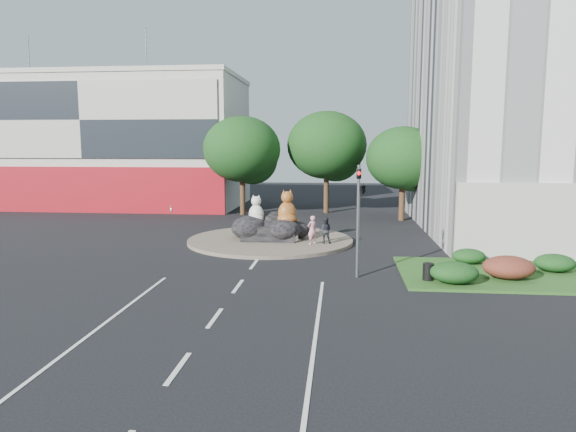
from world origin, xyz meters
name	(u,v)px	position (x,y,z in m)	size (l,w,h in m)	color
ground	(238,286)	(0.00, 0.00, 0.00)	(120.00, 120.00, 0.00)	black
roundabout_island	(270,240)	(0.00, 10.00, 0.10)	(10.00, 10.00, 0.20)	brown
rock_plinth	(270,231)	(0.00, 10.00, 0.65)	(3.20, 2.60, 0.90)	black
shophouse_block	(112,142)	(-18.00, 27.91, 6.18)	(25.20, 12.30, 17.40)	beige
grass_verge	(512,274)	(12.00, 3.00, 0.06)	(10.00, 6.00, 0.12)	#234818
tree_left	(243,152)	(-3.93, 22.06, 5.25)	(6.46, 6.46, 8.27)	#382314
tree_mid	(328,149)	(3.07, 24.06, 5.56)	(6.84, 6.84, 8.76)	#382314
tree_right	(404,161)	(9.07, 20.06, 4.63)	(5.70, 5.70, 7.30)	#382314
hedge_near_green	(454,273)	(9.00, 1.00, 0.57)	(2.00, 1.60, 0.90)	#103411
hedge_red	(509,267)	(11.50, 2.00, 0.61)	(2.20, 1.76, 0.99)	#54161A
hedge_mid_green	(555,263)	(14.00, 3.50, 0.53)	(1.80, 1.44, 0.81)	#103411
hedge_back_green	(469,256)	(10.50, 4.80, 0.48)	(1.60, 1.28, 0.72)	#103411
traffic_light	(361,197)	(5.10, 2.00, 3.62)	(0.44, 1.24, 5.00)	#595B60
street_lamp	(502,170)	(12.82, 8.00, 4.55)	(2.34, 0.22, 8.06)	#595B60
cat_white	(256,209)	(-0.85, 9.96, 1.99)	(1.07, 0.93, 1.78)	beige
cat_tabby	(287,207)	(1.05, 9.83, 2.17)	(1.28, 1.11, 2.13)	#B77926
kitten_calico	(248,234)	(-1.24, 9.15, 0.63)	(0.51, 0.45, 0.86)	silver
kitten_white	(295,235)	(1.57, 9.05, 0.62)	(0.51, 0.44, 0.84)	beige
pedestrian_pink	(312,230)	(2.63, 8.51, 1.03)	(0.60, 0.40, 1.66)	#CB838F
pedestrian_dark	(325,230)	(3.38, 8.88, 0.96)	(0.74, 0.57, 1.52)	black
parked_car	(156,204)	(-11.89, 22.94, 0.67)	(1.42, 4.08, 1.34)	#B5B8BD
litter_bin	(428,272)	(8.00, 1.40, 0.48)	(0.48, 0.48, 0.73)	black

